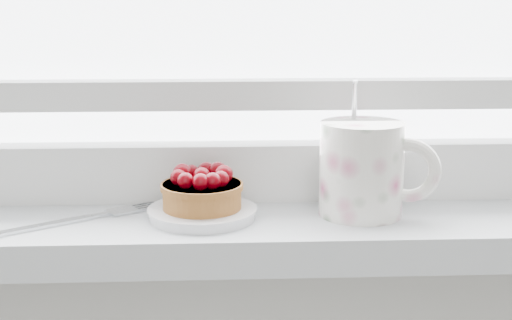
{
  "coord_description": "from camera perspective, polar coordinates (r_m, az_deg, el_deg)",
  "views": [
    {
      "loc": [
        -0.03,
        1.11,
        1.18
      ],
      "look_at": [
        0.01,
        1.88,
        1.01
      ],
      "focal_mm": 50.0,
      "sensor_mm": 36.0,
      "label": 1
    }
  ],
  "objects": [
    {
      "name": "saucer",
      "position": [
        0.81,
        -4.32,
        -4.25
      ],
      "size": [
        0.12,
        0.12,
        0.01
      ],
      "primitive_type": "cylinder",
      "color": "silver",
      "rests_on": "windowsill"
    },
    {
      "name": "fork",
      "position": [
        0.82,
        -14.2,
        -4.64
      ],
      "size": [
        0.19,
        0.14,
        0.0
      ],
      "color": "silver",
      "rests_on": "windowsill"
    },
    {
      "name": "raspberry_tart",
      "position": [
        0.8,
        -4.33,
        -2.37
      ],
      "size": [
        0.09,
        0.09,
        0.05
      ],
      "color": "brown",
      "rests_on": "saucer"
    },
    {
      "name": "floral_mug",
      "position": [
        0.82,
        8.69,
        -0.57
      ],
      "size": [
        0.15,
        0.12,
        0.15
      ],
      "color": "white",
      "rests_on": "windowsill"
    }
  ]
}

